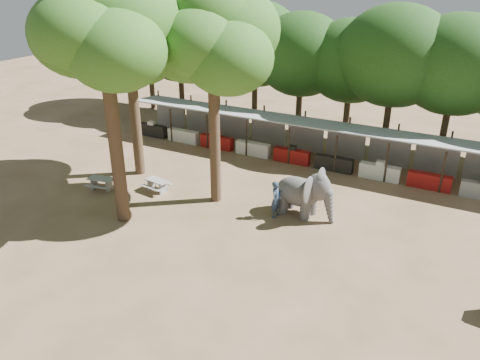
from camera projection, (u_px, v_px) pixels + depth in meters
The scene contains 10 objects.
ground at pixel (205, 273), 19.32m from camera, with size 100.00×100.00×0.00m, color brown.
vendor_stalls at pixel (318, 144), 29.97m from camera, with size 28.00×2.99×2.80m.
yard_tree_left at pixel (128, 34), 25.61m from camera, with size 7.10×6.90×11.02m.
yard_tree_center at pixel (103, 27), 19.89m from camera, with size 7.10×6.90×12.04m.
yard_tree_back at pixel (212, 36), 22.11m from camera, with size 7.10×6.90×11.36m.
backdrop_trees at pixel (347, 63), 32.34m from camera, with size 46.46×5.95×8.33m.
elephant at pixel (305, 193), 23.37m from camera, with size 3.30×2.50×2.49m.
handler at pixel (276, 199), 23.33m from camera, with size 0.69×0.46×1.92m, color #26384C.
picnic_table_near at pixel (101, 182), 26.39m from camera, with size 1.66×1.55×0.72m.
picnic_table_far at pixel (157, 184), 26.25m from camera, with size 1.52×1.40×0.68m.
Camera 1 is at (8.77, -13.47, 11.47)m, focal length 35.00 mm.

